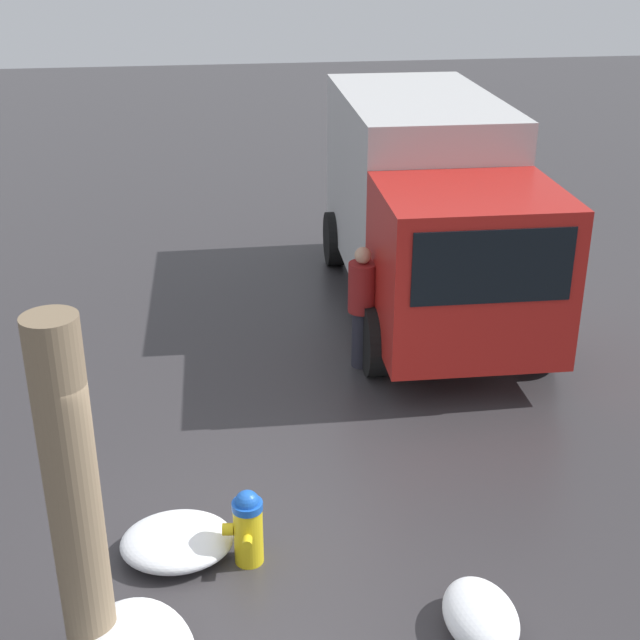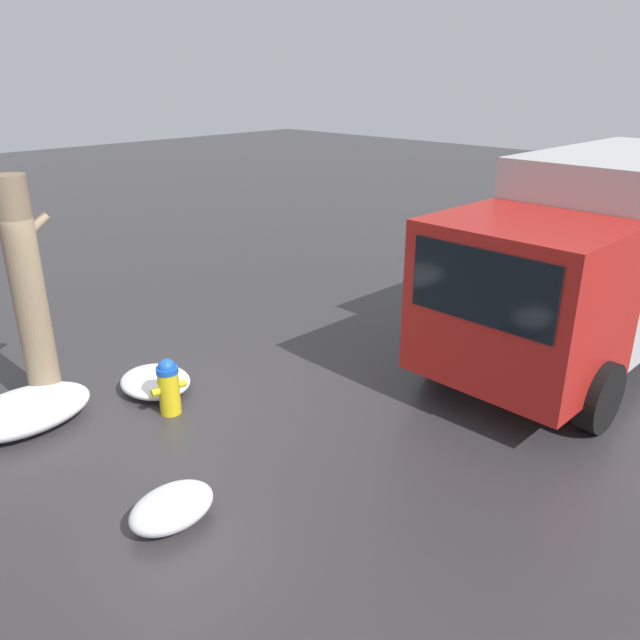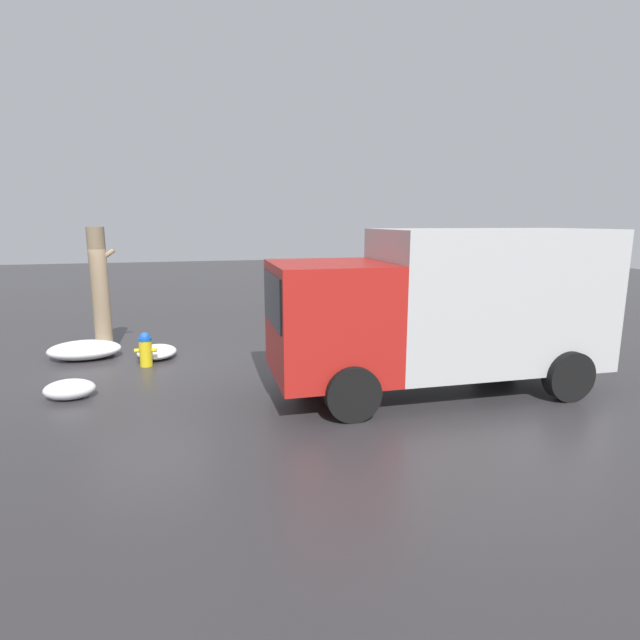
{
  "view_description": "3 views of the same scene",
  "coord_description": "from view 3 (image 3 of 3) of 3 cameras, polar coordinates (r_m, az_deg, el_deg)",
  "views": [
    {
      "loc": [
        -6.56,
        0.25,
        5.41
      ],
      "look_at": [
        2.45,
        -1.0,
        1.26
      ],
      "focal_mm": 50.0,
      "sensor_mm": 36.0,
      "label": 1
    },
    {
      "loc": [
        -3.68,
        -6.29,
        4.1
      ],
      "look_at": [
        2.01,
        -0.73,
        0.92
      ],
      "focal_mm": 35.0,
      "sensor_mm": 36.0,
      "label": 2
    },
    {
      "loc": [
        1.03,
        -11.19,
        3.13
      ],
      "look_at": [
        3.49,
        -1.75,
        1.19
      ],
      "focal_mm": 28.0,
      "sensor_mm": 36.0,
      "label": 3
    }
  ],
  "objects": [
    {
      "name": "snow_pile_by_tree",
      "position": [
        12.77,
        -25.32,
        -3.1
      ],
      "size": [
        1.6,
        1.04,
        0.42
      ],
      "color": "white",
      "rests_on": "ground_plane"
    },
    {
      "name": "tree_trunk",
      "position": [
        12.76,
        -23.81,
        2.98
      ],
      "size": [
        0.6,
        0.39,
        3.01
      ],
      "color": "#7F6B51",
      "rests_on": "ground_plane"
    },
    {
      "name": "delivery_truck",
      "position": [
        9.49,
        14.13,
        1.67
      ],
      "size": [
        6.17,
        2.59,
        2.99
      ],
      "rotation": [
        0.0,
        0.0,
        1.55
      ],
      "color": "red",
      "rests_on": "ground_plane"
    },
    {
      "name": "snow_pile_curbside",
      "position": [
        10.07,
        -26.7,
        -7.08
      ],
      "size": [
        0.87,
        0.6,
        0.35
      ],
      "color": "white",
      "rests_on": "ground_plane"
    },
    {
      "name": "pedestrian",
      "position": [
        10.1,
        1.07,
        -1.54
      ],
      "size": [
        0.36,
        0.36,
        1.65
      ],
      "rotation": [
        0.0,
        0.0,
        4.82
      ],
      "color": "#23232D",
      "rests_on": "ground_plane"
    },
    {
      "name": "snow_pile_by_hydrant",
      "position": [
        12.25,
        -18.15,
        -3.47
      ],
      "size": [
        0.89,
        1.04,
        0.29
      ],
      "color": "white",
      "rests_on": "ground_plane"
    },
    {
      "name": "ground_plane",
      "position": [
        11.67,
        -19.2,
        -4.98
      ],
      "size": [
        60.0,
        60.0,
        0.0
      ],
      "primitive_type": "plane",
      "color": "#333033"
    },
    {
      "name": "fire_hydrant",
      "position": [
        11.57,
        -19.32,
        -3.13
      ],
      "size": [
        0.47,
        0.38,
        0.76
      ],
      "rotation": [
        0.0,
        0.0,
        1.46
      ],
      "color": "yellow",
      "rests_on": "ground_plane"
    }
  ]
}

